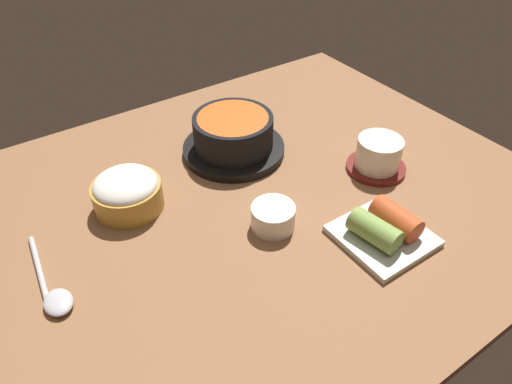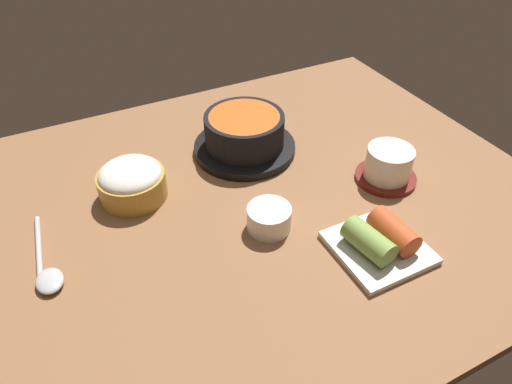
% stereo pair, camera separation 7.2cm
% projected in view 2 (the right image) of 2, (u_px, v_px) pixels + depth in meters
% --- Properties ---
extents(dining_table, '(1.00, 0.76, 0.02)m').
position_uv_depth(dining_table, '(240.00, 207.00, 0.75)').
color(dining_table, brown).
rests_on(dining_table, ground).
extents(stone_pot, '(0.19, 0.19, 0.07)m').
position_uv_depth(stone_pot, '(244.00, 135.00, 0.84)').
color(stone_pot, black).
rests_on(stone_pot, dining_table).
extents(rice_bowl, '(0.11, 0.11, 0.06)m').
position_uv_depth(rice_bowl, '(132.00, 181.00, 0.74)').
color(rice_bowl, '#B78C38').
rests_on(rice_bowl, dining_table).
extents(tea_cup_with_saucer, '(0.10, 0.10, 0.06)m').
position_uv_depth(tea_cup_with_saucer, '(388.00, 165.00, 0.78)').
color(tea_cup_with_saucer, maroon).
rests_on(tea_cup_with_saucer, dining_table).
extents(banchan_cup_center, '(0.07, 0.07, 0.04)m').
position_uv_depth(banchan_cup_center, '(269.00, 218.00, 0.69)').
color(banchan_cup_center, white).
rests_on(banchan_cup_center, dining_table).
extents(kimchi_plate, '(0.13, 0.13, 0.05)m').
position_uv_depth(kimchi_plate, '(380.00, 241.00, 0.66)').
color(kimchi_plate, silver).
rests_on(kimchi_plate, dining_table).
extents(spoon, '(0.04, 0.16, 0.01)m').
position_uv_depth(spoon, '(46.00, 271.00, 0.63)').
color(spoon, '#B7B7BC').
rests_on(spoon, dining_table).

